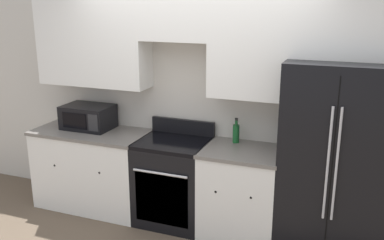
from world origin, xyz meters
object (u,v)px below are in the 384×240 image
(oven_range, at_px, (173,181))
(bottle, at_px, (236,133))
(refrigerator, at_px, (334,160))
(microwave, at_px, (88,117))

(oven_range, xyz_separation_m, bottle, (0.62, 0.20, 0.55))
(refrigerator, bearing_deg, bottle, 171.05)
(refrigerator, relative_size, bottle, 7.06)
(oven_range, xyz_separation_m, microwave, (-1.08, 0.08, 0.58))
(refrigerator, bearing_deg, oven_range, -178.47)
(oven_range, height_order, refrigerator, refrigerator)
(microwave, distance_m, bottle, 1.71)
(refrigerator, xyz_separation_m, bottle, (-0.97, 0.15, 0.10))
(oven_range, bearing_deg, bottle, 17.50)
(microwave, xyz_separation_m, bottle, (1.70, 0.11, -0.03))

